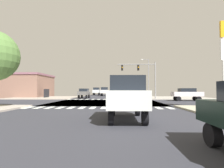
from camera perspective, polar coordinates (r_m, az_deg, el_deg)
The scene contains 13 objects.
ground at distance 23.89m, azimuth -1.88°, elevation -5.86°, with size 90.00×90.00×0.05m.
sidewalk_corner_ne at distance 37.61m, azimuth 19.61°, elevation -4.14°, with size 12.00×12.00×0.14m.
sidewalk_corner_nw at distance 38.65m, azimuth -20.34°, elevation -4.07°, with size 12.00×12.00×0.14m.
crosswalk_near at distance 16.65m, azimuth -4.36°, elevation -7.50°, with size 13.50×2.00×0.01m.
crosswalk_far at distance 31.17m, azimuth -1.48°, elevation -4.87°, with size 13.50×2.00×0.01m.
traffic_signal_mast at distance 31.62m, azimuth 9.02°, elevation 3.86°, with size 6.61×0.55×6.46m.
street_lamp at distance 38.91m, azimuth 11.14°, elevation 2.97°, with size 1.78×0.32×8.20m.
bank_building at distance 44.97m, azimuth -26.49°, elevation -0.49°, with size 12.80×9.97×5.10m.
suv_farside_2 at distance 55.89m, azimuth -4.91°, elevation -2.10°, with size 1.96×4.60×2.34m.
sedan_queued_2 at distance 29.19m, azimuth 22.64°, elevation -2.74°, with size 4.30×1.80×1.88m.
pickup_leading_1 at distance 49.00m, azimuth -2.33°, elevation -2.26°, with size 2.00×5.10×2.35m.
sedan_trailing_3 at distance 35.38m, azimuth -8.84°, elevation -2.68°, with size 1.80×4.30×1.88m.
suv_outer_3 at distance 10.00m, azimuth 4.54°, elevation -3.29°, with size 1.96×4.60×2.34m.
Camera 1 is at (1.52, -23.78, 1.65)m, focal length 28.85 mm.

